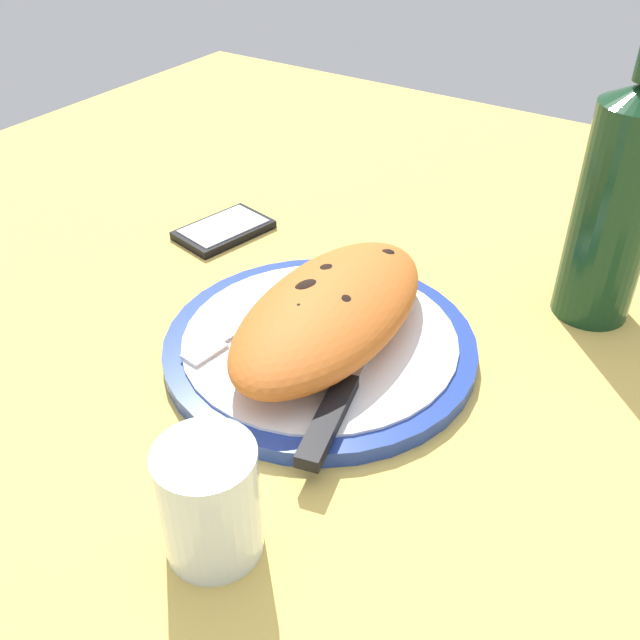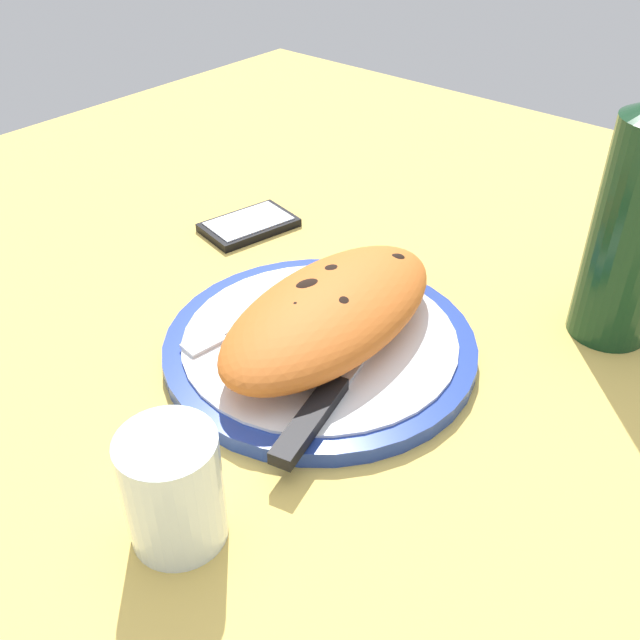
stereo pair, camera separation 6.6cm
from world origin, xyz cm
name	(u,v)px [view 2 (the right image)]	position (x,y,z in cm)	size (l,w,h in cm)	color
ground_plane	(320,364)	(0.00, 0.00, -1.50)	(150.00, 150.00, 3.00)	#DBB756
plate	(320,345)	(0.00, 0.00, 0.89)	(29.74, 29.74, 1.84)	#233D99
calzone	(331,312)	(-0.67, 0.71, 4.71)	(27.37, 14.39, 5.69)	#C16023
fork	(247,321)	(2.82, -6.92, 2.04)	(17.58, 3.66, 0.40)	silver
knife	(326,399)	(6.75, 6.36, 2.34)	(22.98, 7.35, 1.20)	silver
smartphone	(249,225)	(-13.14, -22.73, 0.56)	(12.32, 9.11, 1.16)	black
water_glass	(174,495)	(22.47, 5.84, 4.02)	(6.98, 6.98, 9.21)	silver
wine_bottle	(637,219)	(-21.24, 19.51, 12.53)	(7.64, 7.64, 30.98)	#14381E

